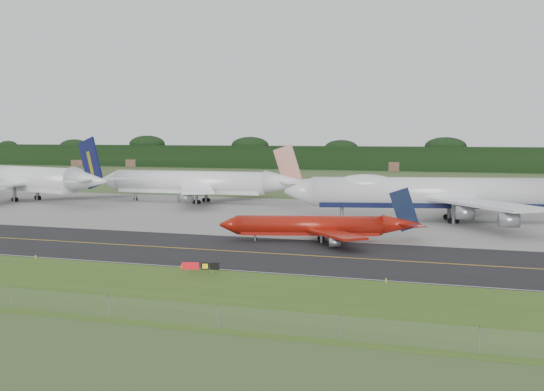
{
  "coord_description": "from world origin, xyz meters",
  "views": [
    {
      "loc": [
        47.27,
        -112.39,
        18.36
      ],
      "look_at": [
        -2.5,
        22.0,
        6.74
      ],
      "focal_mm": 50.0,
      "sensor_mm": 36.0,
      "label": 1
    }
  ],
  "objects_px": {
    "jet_ba_747": "(444,193)",
    "jet_star_tail": "(201,183)",
    "taxiway_sign": "(200,266)",
    "jet_navy_gold": "(26,180)",
    "jet_red_737": "(321,226)"
  },
  "relations": [
    {
      "from": "jet_ba_747",
      "to": "jet_star_tail",
      "type": "height_order",
      "value": "jet_ba_747"
    },
    {
      "from": "jet_ba_747",
      "to": "taxiway_sign",
      "type": "bearing_deg",
      "value": -106.54
    },
    {
      "from": "jet_navy_gold",
      "to": "jet_star_tail",
      "type": "height_order",
      "value": "jet_navy_gold"
    },
    {
      "from": "jet_ba_747",
      "to": "jet_star_tail",
      "type": "xyz_separation_m",
      "value": [
        -67.09,
        21.5,
        -0.68
      ]
    },
    {
      "from": "jet_star_tail",
      "to": "jet_navy_gold",
      "type": "bearing_deg",
      "value": -167.27
    },
    {
      "from": "jet_navy_gold",
      "to": "jet_star_tail",
      "type": "bearing_deg",
      "value": 12.73
    },
    {
      "from": "jet_star_tail",
      "to": "taxiway_sign",
      "type": "height_order",
      "value": "jet_star_tail"
    },
    {
      "from": "jet_red_737",
      "to": "jet_navy_gold",
      "type": "distance_m",
      "value": 110.35
    },
    {
      "from": "jet_star_tail",
      "to": "taxiway_sign",
      "type": "distance_m",
      "value": 104.88
    },
    {
      "from": "jet_red_737",
      "to": "taxiway_sign",
      "type": "distance_m",
      "value": 36.15
    },
    {
      "from": "jet_ba_747",
      "to": "jet_navy_gold",
      "type": "xyz_separation_m",
      "value": [
        -115.29,
        10.61,
        -0.11
      ]
    },
    {
      "from": "jet_ba_747",
      "to": "jet_red_737",
      "type": "height_order",
      "value": "jet_ba_747"
    },
    {
      "from": "taxiway_sign",
      "to": "jet_navy_gold",
      "type": "bearing_deg",
      "value": 138.25
    },
    {
      "from": "jet_navy_gold",
      "to": "taxiway_sign",
      "type": "distance_m",
      "value": 125.57
    },
    {
      "from": "jet_navy_gold",
      "to": "taxiway_sign",
      "type": "bearing_deg",
      "value": -41.75
    }
  ]
}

